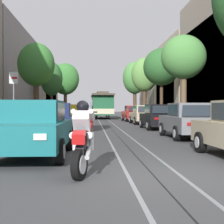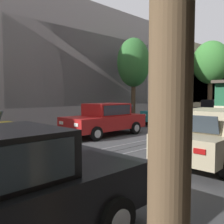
% 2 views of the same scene
% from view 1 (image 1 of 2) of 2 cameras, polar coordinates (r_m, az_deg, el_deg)
% --- Properties ---
extents(ground_plane, '(160.00, 160.00, 0.00)m').
position_cam_1_polar(ground_plane, '(27.86, -0.95, -2.06)').
color(ground_plane, '#424244').
extents(trolley_track_rails, '(1.14, 61.02, 0.01)m').
position_cam_1_polar(trolley_track_rails, '(31.15, -1.23, -1.75)').
color(trolley_track_rails, gray).
rests_on(trolley_track_rails, ground).
extents(building_facade_right, '(5.56, 52.72, 10.61)m').
position_cam_1_polar(building_facade_right, '(33.70, 15.42, 6.02)').
color(building_facade_right, gray).
rests_on(building_facade_right, ground).
extents(parked_car_teal_near_left, '(2.06, 4.38, 1.58)m').
position_cam_1_polar(parked_car_teal_near_left, '(9.46, -13.49, -2.77)').
color(parked_car_teal_near_left, '#196B70').
rests_on(parked_car_teal_near_left, ground).
extents(parked_car_navy_second_left, '(2.09, 4.40, 1.58)m').
position_cam_1_polar(parked_car_navy_second_left, '(15.09, -10.16, -1.44)').
color(parked_car_navy_second_left, '#19234C').
rests_on(parked_car_navy_second_left, ground).
extents(parked_car_yellow_mid_left, '(2.12, 4.41, 1.58)m').
position_cam_1_polar(parked_car_yellow_mid_left, '(21.60, -7.80, -0.77)').
color(parked_car_yellow_mid_left, gold).
rests_on(parked_car_yellow_mid_left, ground).
extents(parked_car_red_fourth_left, '(2.02, 4.37, 1.58)m').
position_cam_1_polar(parked_car_red_fourth_left, '(28.18, -6.77, -0.41)').
color(parked_car_red_fourth_left, red).
rests_on(parked_car_red_fourth_left, ground).
extents(parked_car_teal_fifth_left, '(2.05, 4.38, 1.58)m').
position_cam_1_polar(parked_car_teal_fifth_left, '(34.33, -6.34, -0.19)').
color(parked_car_teal_fifth_left, '#196B70').
rests_on(parked_car_teal_fifth_left, ground).
extents(parked_car_black_sixth_left, '(2.10, 4.40, 1.58)m').
position_cam_1_polar(parked_car_black_sixth_left, '(40.98, -5.81, -0.04)').
color(parked_car_black_sixth_left, black).
rests_on(parked_car_black_sixth_left, ground).
extents(parked_car_grey_second_right, '(2.01, 4.36, 1.58)m').
position_cam_1_polar(parked_car_grey_second_right, '(15.06, 13.22, -1.45)').
color(parked_car_grey_second_right, slate).
rests_on(parked_car_grey_second_right, ground).
extents(parked_car_black_mid_right, '(2.02, 4.37, 1.58)m').
position_cam_1_polar(parked_car_black_mid_right, '(21.09, 8.14, -0.81)').
color(parked_car_black_mid_right, black).
rests_on(parked_car_black_mid_right, ground).
extents(parked_car_beige_fourth_right, '(2.07, 4.39, 1.58)m').
position_cam_1_polar(parked_car_beige_fourth_right, '(27.40, 5.49, -0.44)').
color(parked_car_beige_fourth_right, '#C1B28E').
rests_on(parked_car_beige_fourth_right, ground).
extents(parked_car_red_fifth_right, '(2.10, 4.41, 1.58)m').
position_cam_1_polar(parked_car_red_fifth_right, '(33.05, 3.71, -0.23)').
color(parked_car_red_fifth_right, red).
rests_on(parked_car_red_fifth_right, ground).
extents(street_tree_kerb_left_second, '(2.41, 2.26, 5.62)m').
position_cam_1_polar(street_tree_kerb_left_second, '(22.05, -13.13, 7.91)').
color(street_tree_kerb_left_second, '#4C3826').
rests_on(street_tree_kerb_left_second, ground).
extents(street_tree_kerb_left_mid, '(2.21, 2.42, 5.98)m').
position_cam_1_polar(street_tree_kerb_left_mid, '(33.56, -10.54, 5.64)').
color(street_tree_kerb_left_mid, '#4C3826').
rests_on(street_tree_kerb_left_mid, ground).
extents(street_tree_kerb_left_fourth, '(3.75, 3.02, 7.42)m').
position_cam_1_polar(street_tree_kerb_left_fourth, '(44.93, -8.17, 5.67)').
color(street_tree_kerb_left_fourth, brown).
rests_on(street_tree_kerb_left_fourth, ground).
extents(street_tree_kerb_right_second, '(3.05, 2.54, 6.29)m').
position_cam_1_polar(street_tree_kerb_right_second, '(22.78, 12.43, 9.21)').
color(street_tree_kerb_right_second, brown).
rests_on(street_tree_kerb_right_second, ground).
extents(street_tree_kerb_right_mid, '(3.36, 3.64, 6.87)m').
position_cam_1_polar(street_tree_kerb_right_mid, '(30.77, 8.65, 7.76)').
color(street_tree_kerb_right_mid, '#4C3826').
rests_on(street_tree_kerb_right_mid, ground).
extents(street_tree_kerb_right_fourth, '(3.16, 2.71, 7.35)m').
position_cam_1_polar(street_tree_kerb_right_fourth, '(39.36, 5.71, 6.41)').
color(street_tree_kerb_right_fourth, '#4C3826').
rests_on(street_tree_kerb_right_fourth, ground).
extents(street_tree_kerb_right_far, '(3.55, 3.71, 8.14)m').
position_cam_1_polar(street_tree_kerb_right_far, '(48.36, 4.01, 5.90)').
color(street_tree_kerb_right_far, '#4C3826').
rests_on(street_tree_kerb_right_far, ground).
extents(cable_car_trolley, '(2.74, 9.16, 3.28)m').
position_cam_1_polar(cable_car_trolley, '(40.78, -1.78, 1.18)').
color(cable_car_trolley, '#1E5B38').
rests_on(cable_car_trolley, ground).
extents(motorcycle_with_rider, '(0.57, 1.95, 1.53)m').
position_cam_1_polar(motorcycle_with_rider, '(6.81, -5.12, -4.14)').
color(motorcycle_with_rider, black).
rests_on(motorcycle_with_rider, ground).
extents(pedestrian_on_left_pavement, '(0.55, 0.42, 1.65)m').
position_cam_1_polar(pedestrian_on_left_pavement, '(31.09, 10.01, -0.06)').
color(pedestrian_on_left_pavement, black).
rests_on(pedestrian_on_left_pavement, ground).
extents(pedestrian_on_right_pavement, '(0.55, 0.42, 1.54)m').
position_cam_1_polar(pedestrian_on_right_pavement, '(22.22, -15.79, -0.57)').
color(pedestrian_on_right_pavement, '#4C4233').
rests_on(pedestrian_on_right_pavement, ground).
extents(street_sign_post, '(0.36, 0.08, 2.91)m').
position_cam_1_polar(street_sign_post, '(14.05, -16.82, 2.44)').
color(street_sign_post, slate).
rests_on(street_sign_post, ground).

